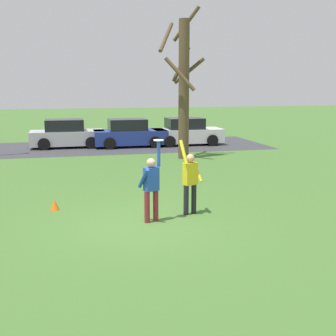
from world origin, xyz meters
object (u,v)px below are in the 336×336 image
object	(u,v)px
parked_car_silver	(67,135)
person_defender	(190,179)
frisbee_disc	(159,140)
field_cone_orange	(55,204)
bare_tree_tall	(183,85)
parked_car_white	(186,132)
person_catcher	(151,184)
parked_car_blue	(129,134)

from	to	relation	value
parked_car_silver	person_defender	bearing A→B (deg)	-78.09
frisbee_disc	field_cone_orange	distance (m)	3.65
bare_tree_tall	field_cone_orange	distance (m)	10.45
parked_car_silver	bare_tree_tall	bearing A→B (deg)	-44.23
bare_tree_tall	parked_car_white	bearing A→B (deg)	72.10
field_cone_orange	parked_car_white	bearing A→B (deg)	59.51
bare_tree_tall	person_defender	bearing A→B (deg)	-104.32
person_catcher	bare_tree_tall	bearing A→B (deg)	49.45
person_defender	parked_car_silver	distance (m)	14.76
frisbee_disc	parked_car_silver	distance (m)	15.01
frisbee_disc	bare_tree_tall	xyz separation A→B (m)	(3.29, 9.55, 1.41)
parked_car_silver	field_cone_orange	size ratio (longest dim) A/B	12.82
person_defender	parked_car_blue	size ratio (longest dim) A/B	0.50
parked_car_blue	frisbee_disc	bearing A→B (deg)	-95.61
parked_car_silver	field_cone_orange	distance (m)	13.20
parked_car_silver	field_cone_orange	world-z (taller)	parked_car_silver
frisbee_disc	parked_car_blue	xyz separation A→B (m)	(1.42, 14.25, -1.37)
field_cone_orange	person_defender	bearing A→B (deg)	-19.49
person_defender	field_cone_orange	bearing A→B (deg)	-40.04
parked_car_blue	field_cone_orange	world-z (taller)	parked_car_blue
parked_car_silver	bare_tree_tall	distance (m)	8.01
person_defender	field_cone_orange	world-z (taller)	person_defender
frisbee_disc	field_cone_orange	size ratio (longest dim) A/B	0.82
person_defender	parked_car_white	size ratio (longest dim) A/B	0.50
parked_car_blue	person_catcher	bearing A→B (deg)	-96.42
parked_car_blue	field_cone_orange	distance (m)	13.28
person_catcher	frisbee_disc	bearing A→B (deg)	0.00
parked_car_silver	frisbee_disc	bearing A→B (deg)	-81.92
person_catcher	field_cone_orange	world-z (taller)	person_catcher
person_catcher	parked_car_silver	bearing A→B (deg)	76.63
parked_car_silver	bare_tree_tall	xyz separation A→B (m)	(5.38, -5.25, 2.77)
parked_car_blue	bare_tree_tall	size ratio (longest dim) A/B	0.58
field_cone_orange	bare_tree_tall	bearing A→B (deg)	53.22
parked_car_blue	parked_car_white	bearing A→B (deg)	0.57
frisbee_disc	parked_car_blue	distance (m)	14.39
person_defender	parked_car_silver	size ratio (longest dim) A/B	0.50
person_defender	parked_car_blue	xyz separation A→B (m)	(0.47, 13.90, -0.25)
parked_car_silver	bare_tree_tall	size ratio (longest dim) A/B	0.58
parked_car_white	field_cone_orange	distance (m)	14.71
person_defender	parked_car_silver	bearing A→B (deg)	-98.71
parked_car_blue	field_cone_orange	xyz separation A→B (m)	(-4.05, -12.63, -0.57)
person_catcher	parked_car_white	xyz separation A→B (m)	(5.03, 14.36, -0.25)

